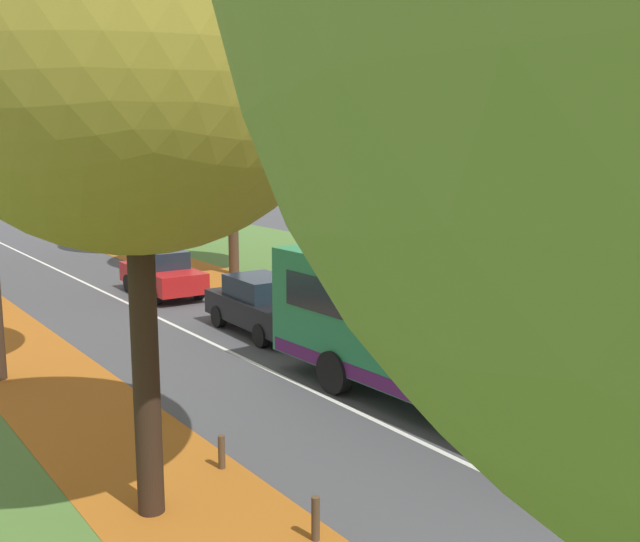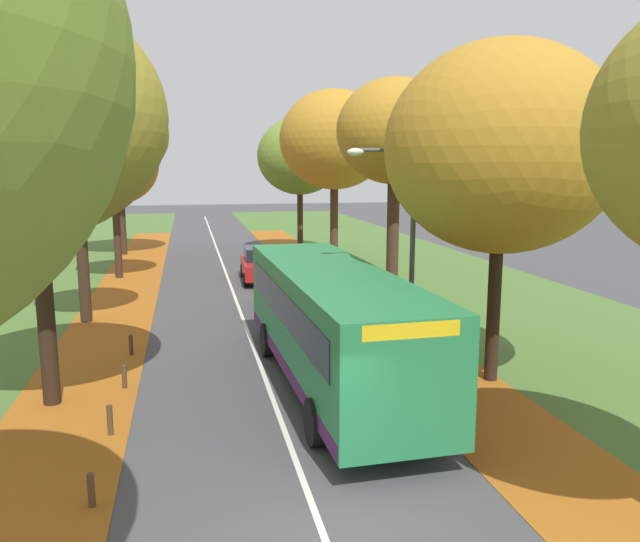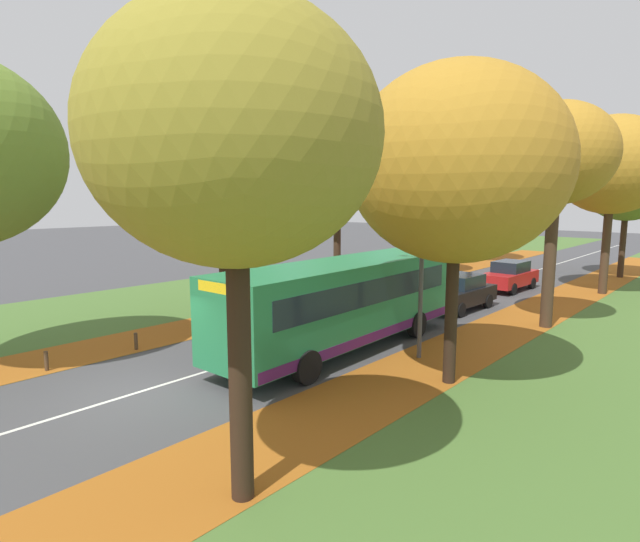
{
  "view_description": "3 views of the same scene",
  "coord_description": "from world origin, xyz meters",
  "px_view_note": "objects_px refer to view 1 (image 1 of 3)",
  "views": [
    {
      "loc": [
        -9.09,
        -3.16,
        5.54
      ],
      "look_at": [
        2.1,
        12.52,
        2.1
      ],
      "focal_mm": 42.0,
      "sensor_mm": 36.0,
      "label": 1
    },
    {
      "loc": [
        -1.85,
        -8.09,
        5.55
      ],
      "look_at": [
        2.05,
        10.18,
        2.34
      ],
      "focal_mm": 35.0,
      "sensor_mm": 36.0,
      "label": 2
    },
    {
      "loc": [
        11.9,
        -6.08,
        5.04
      ],
      "look_at": [
        -0.46,
        7.74,
        2.35
      ],
      "focal_mm": 28.0,
      "sensor_mm": 36.0,
      "label": 3
    }
  ],
  "objects_px": {
    "tree_right_near": "(632,120)",
    "bollard_fifth": "(222,452)",
    "tree_right_mid": "(385,99)",
    "tree_right_distant": "(148,127)",
    "tree_left_near": "(133,62)",
    "car_black_lead": "(262,305)",
    "car_red_following": "(162,273)",
    "bus": "(474,337)",
    "bollard_fourth": "(316,519)",
    "bollard_sixth": "(151,405)",
    "tree_right_far": "(231,107)",
    "streetlamp_right": "(513,222)"
  },
  "relations": [
    {
      "from": "tree_right_distant",
      "to": "bollard_fourth",
      "type": "relative_size",
      "value": 12.87
    },
    {
      "from": "bollard_fifth",
      "to": "bus",
      "type": "relative_size",
      "value": 0.06
    },
    {
      "from": "tree_right_mid",
      "to": "tree_right_far",
      "type": "relative_size",
      "value": 0.93
    },
    {
      "from": "tree_left_near",
      "to": "car_black_lead",
      "type": "bearing_deg",
      "value": 49.77
    },
    {
      "from": "tree_right_near",
      "to": "car_black_lead",
      "type": "relative_size",
      "value": 2.0
    },
    {
      "from": "bollard_fifth",
      "to": "bollard_sixth",
      "type": "relative_size",
      "value": 0.97
    },
    {
      "from": "tree_right_near",
      "to": "tree_right_far",
      "type": "height_order",
      "value": "tree_right_far"
    },
    {
      "from": "bollard_fourth",
      "to": "bollard_fifth",
      "type": "bearing_deg",
      "value": 89.36
    },
    {
      "from": "bollard_fifth",
      "to": "bus",
      "type": "distance_m",
      "value": 5.38
    },
    {
      "from": "bus",
      "to": "bollard_fifth",
      "type": "bearing_deg",
      "value": 170.27
    },
    {
      "from": "tree_right_near",
      "to": "streetlamp_right",
      "type": "bearing_deg",
      "value": 147.07
    },
    {
      "from": "tree_left_near",
      "to": "bollard_fourth",
      "type": "relative_size",
      "value": 14.06
    },
    {
      "from": "bollard_fifth",
      "to": "car_black_lead",
      "type": "xyz_separation_m",
      "value": [
        5.26,
        7.36,
        0.52
      ]
    },
    {
      "from": "bollard_sixth",
      "to": "tree_right_near",
      "type": "bearing_deg",
      "value": -23.91
    },
    {
      "from": "tree_left_near",
      "to": "tree_right_far",
      "type": "relative_size",
      "value": 0.99
    },
    {
      "from": "tree_right_distant",
      "to": "bollard_fourth",
      "type": "xyz_separation_m",
      "value": [
        -8.69,
        -25.96,
        -5.69
      ]
    },
    {
      "from": "tree_right_near",
      "to": "tree_right_far",
      "type": "xyz_separation_m",
      "value": [
        -0.07,
        17.44,
        0.84
      ]
    },
    {
      "from": "tree_right_mid",
      "to": "bollard_sixth",
      "type": "relative_size",
      "value": 14.14
    },
    {
      "from": "tree_left_near",
      "to": "bollard_sixth",
      "type": "xyz_separation_m",
      "value": [
        1.5,
        3.52,
        -6.24
      ]
    },
    {
      "from": "car_black_lead",
      "to": "bollard_fourth",
      "type": "bearing_deg",
      "value": -117.5
    },
    {
      "from": "bus",
      "to": "car_red_following",
      "type": "xyz_separation_m",
      "value": [
        -0.09,
        14.73,
        -0.89
      ]
    },
    {
      "from": "tree_right_mid",
      "to": "tree_right_distant",
      "type": "relative_size",
      "value": 1.03
    },
    {
      "from": "tree_right_near",
      "to": "tree_right_distant",
      "type": "height_order",
      "value": "tree_right_near"
    },
    {
      "from": "bollard_fourth",
      "to": "bus",
      "type": "height_order",
      "value": "bus"
    },
    {
      "from": "tree_left_near",
      "to": "car_red_following",
      "type": "xyz_separation_m",
      "value": [
        6.61,
        14.56,
        -5.74
      ]
    },
    {
      "from": "bollard_fifth",
      "to": "tree_right_distant",
      "type": "bearing_deg",
      "value": 69.5
    },
    {
      "from": "tree_left_near",
      "to": "car_red_following",
      "type": "distance_m",
      "value": 16.99
    },
    {
      "from": "car_black_lead",
      "to": "streetlamp_right",
      "type": "bearing_deg",
      "value": -75.24
    },
    {
      "from": "tree_right_near",
      "to": "bollard_sixth",
      "type": "distance_m",
      "value": 11.65
    },
    {
      "from": "tree_right_mid",
      "to": "tree_right_distant",
      "type": "xyz_separation_m",
      "value": [
        -0.6,
        16.4,
        -0.66
      ]
    },
    {
      "from": "bollard_sixth",
      "to": "car_red_following",
      "type": "bearing_deg",
      "value": 65.19
    },
    {
      "from": "car_red_following",
      "to": "tree_right_distant",
      "type": "bearing_deg",
      "value": 68.73
    },
    {
      "from": "tree_right_far",
      "to": "car_black_lead",
      "type": "relative_size",
      "value": 2.19
    },
    {
      "from": "tree_right_near",
      "to": "bollard_sixth",
      "type": "height_order",
      "value": "tree_right_near"
    },
    {
      "from": "tree_right_near",
      "to": "car_red_following",
      "type": "distance_m",
      "value": 16.57
    },
    {
      "from": "tree_right_distant",
      "to": "bus",
      "type": "height_order",
      "value": "tree_right_distant"
    },
    {
      "from": "tree_left_near",
      "to": "bus",
      "type": "height_order",
      "value": "tree_left_near"
    },
    {
      "from": "tree_right_near",
      "to": "bollard_fifth",
      "type": "bearing_deg",
      "value": 171.81
    },
    {
      "from": "bollard_fourth",
      "to": "car_black_lead",
      "type": "bearing_deg",
      "value": 62.5
    },
    {
      "from": "tree_left_near",
      "to": "tree_right_mid",
      "type": "bearing_deg",
      "value": 34.59
    },
    {
      "from": "tree_right_near",
      "to": "tree_right_mid",
      "type": "height_order",
      "value": "tree_right_mid"
    },
    {
      "from": "tree_left_near",
      "to": "bollard_sixth",
      "type": "relative_size",
      "value": 14.97
    },
    {
      "from": "tree_left_near",
      "to": "tree_right_distant",
      "type": "height_order",
      "value": "tree_left_near"
    },
    {
      "from": "tree_right_mid",
      "to": "bollard_fourth",
      "type": "relative_size",
      "value": 13.28
    },
    {
      "from": "bus",
      "to": "car_red_following",
      "type": "height_order",
      "value": "bus"
    },
    {
      "from": "bollard_fifth",
      "to": "streetlamp_right",
      "type": "relative_size",
      "value": 0.1
    },
    {
      "from": "tree_right_distant",
      "to": "car_red_following",
      "type": "distance_m",
      "value": 11.26
    },
    {
      "from": "tree_right_mid",
      "to": "bollard_fifth",
      "type": "distance_m",
      "value": 13.12
    },
    {
      "from": "streetlamp_right",
      "to": "car_red_following",
      "type": "bearing_deg",
      "value": 98.87
    },
    {
      "from": "car_black_lead",
      "to": "car_red_following",
      "type": "relative_size",
      "value": 1.0
    }
  ]
}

